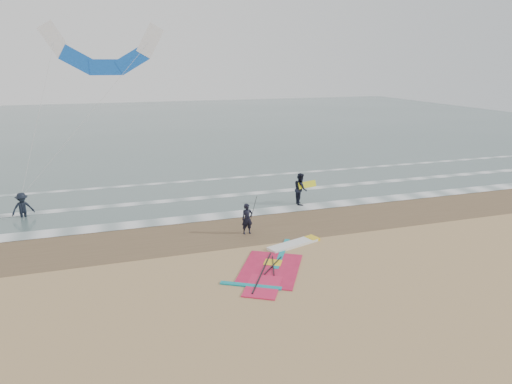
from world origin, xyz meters
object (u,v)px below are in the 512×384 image
object	(u,v)px
person_wading	(22,202)
surf_kite	(105,54)
windsurf_rig	(278,262)
person_walking	(300,189)
person_standing	(247,219)

from	to	relation	value
person_wading	surf_kite	bearing A→B (deg)	6.94
windsurf_rig	person_walking	size ratio (longest dim) A/B	2.94
windsurf_rig	person_walking	xyz separation A→B (m)	(4.28, 7.54, 0.94)
person_wading	person_walking	bearing A→B (deg)	-29.09
windsurf_rig	person_wading	bearing A→B (deg)	139.06
windsurf_rig	person_wading	size ratio (longest dim) A/B	3.17
person_walking	person_wading	bearing A→B (deg)	91.99
person_wading	surf_kite	world-z (taller)	surf_kite
person_standing	surf_kite	xyz separation A→B (m)	(-6.10, 8.81, 8.06)
person_walking	person_wading	xyz separation A→B (m)	(-15.72, 2.38, -0.07)
person_walking	surf_kite	distance (m)	14.16
person_wading	surf_kite	size ratio (longest dim) A/B	0.19
surf_kite	windsurf_rig	bearing A→B (deg)	-63.12
windsurf_rig	person_wading	xyz separation A→B (m)	(-11.44, 9.92, 0.87)
windsurf_rig	person_wading	world-z (taller)	person_wading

